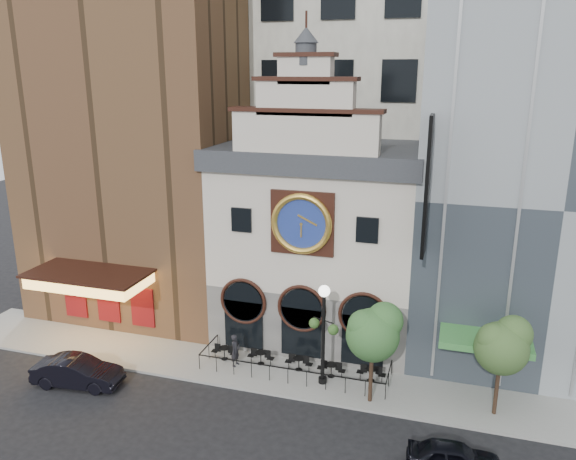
% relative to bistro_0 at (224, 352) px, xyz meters
% --- Properties ---
extents(ground, '(120.00, 120.00, 0.00)m').
position_rel_bistro_0_xyz_m(ground, '(4.38, -2.66, -0.61)').
color(ground, black).
rests_on(ground, ground).
extents(sidewalk, '(44.00, 5.00, 0.15)m').
position_rel_bistro_0_xyz_m(sidewalk, '(4.38, -0.16, -0.54)').
color(sidewalk, gray).
rests_on(sidewalk, ground).
extents(clock_building, '(12.60, 8.78, 18.65)m').
position_rel_bistro_0_xyz_m(clock_building, '(4.38, 5.17, 6.07)').
color(clock_building, '#605E5B').
rests_on(clock_building, ground).
extents(theater_building, '(14.00, 15.60, 25.00)m').
position_rel_bistro_0_xyz_m(theater_building, '(-8.62, 7.30, 11.99)').
color(theater_building, brown).
rests_on(theater_building, ground).
extents(retail_building, '(14.00, 14.40, 20.00)m').
position_rel_bistro_0_xyz_m(retail_building, '(17.37, 7.33, 9.53)').
color(retail_building, gray).
rests_on(retail_building, ground).
extents(office_tower, '(20.00, 16.00, 40.00)m').
position_rel_bistro_0_xyz_m(office_tower, '(4.38, 17.34, 19.39)').
color(office_tower, silver).
rests_on(office_tower, ground).
extents(cafe_railing, '(10.60, 2.60, 0.90)m').
position_rel_bistro_0_xyz_m(cafe_railing, '(4.38, -0.16, -0.01)').
color(cafe_railing, black).
rests_on(cafe_railing, sidewalk).
extents(bistro_0, '(1.58, 0.68, 0.90)m').
position_rel_bistro_0_xyz_m(bistro_0, '(0.00, 0.00, 0.00)').
color(bistro_0, black).
rests_on(bistro_0, sidewalk).
extents(bistro_1, '(1.58, 0.68, 0.90)m').
position_rel_bistro_0_xyz_m(bistro_1, '(2.25, 0.11, 0.00)').
color(bistro_1, black).
rests_on(bistro_1, sidewalk).
extents(bistro_2, '(1.58, 0.68, 0.90)m').
position_rel_bistro_0_xyz_m(bistro_2, '(4.55, 0.11, 0.00)').
color(bistro_2, black).
rests_on(bistro_2, sidewalk).
extents(bistro_3, '(1.58, 0.68, 0.90)m').
position_rel_bistro_0_xyz_m(bistro_3, '(6.49, -0.06, 0.00)').
color(bistro_3, black).
rests_on(bistro_3, sidewalk).
extents(bistro_4, '(1.58, 0.68, 0.90)m').
position_rel_bistro_0_xyz_m(bistro_4, '(8.68, 0.15, 0.00)').
color(bistro_4, black).
rests_on(bistro_4, sidewalk).
extents(car_right, '(4.14, 1.98, 1.36)m').
position_rel_bistro_0_xyz_m(car_right, '(13.19, -5.86, 0.07)').
color(car_right, black).
rests_on(car_right, ground).
extents(car_left, '(5.04, 2.27, 1.60)m').
position_rel_bistro_0_xyz_m(car_left, '(-6.64, -4.73, 0.19)').
color(car_left, black).
rests_on(car_left, ground).
extents(pedestrian, '(0.56, 0.76, 1.92)m').
position_rel_bistro_0_xyz_m(pedestrian, '(0.91, -0.47, 0.50)').
color(pedestrian, black).
rests_on(pedestrian, sidewalk).
extents(lamppost, '(1.73, 1.05, 5.71)m').
position_rel_bistro_0_xyz_m(lamppost, '(6.17, -0.81, 3.07)').
color(lamppost, black).
rests_on(lamppost, sidewalk).
extents(tree_left, '(2.81, 2.71, 5.41)m').
position_rel_bistro_0_xyz_m(tree_left, '(8.98, -1.76, 3.50)').
color(tree_left, '#382619').
rests_on(tree_left, sidewalk).
extents(tree_right, '(2.70, 2.60, 5.21)m').
position_rel_bistro_0_xyz_m(tree_right, '(15.10, -1.06, 3.35)').
color(tree_right, '#382619').
rests_on(tree_right, sidewalk).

